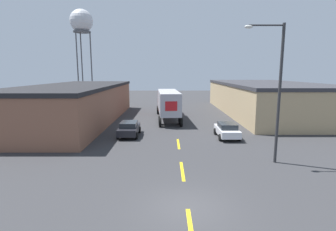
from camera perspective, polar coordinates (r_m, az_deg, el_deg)
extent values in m
plane|color=#333335|center=(13.13, 4.08, -19.37)|extent=(160.00, 160.00, 0.00)
cube|color=gold|center=(11.58, 4.80, -23.64)|extent=(0.20, 3.34, 0.01)
cube|color=gold|center=(17.36, 2.91, -11.93)|extent=(0.20, 3.34, 0.01)
cube|color=gold|center=(23.50, 2.05, -6.18)|extent=(0.20, 3.34, 0.01)
cube|color=brown|center=(35.91, -19.58, 2.22)|extent=(9.80, 27.20, 4.33)
cube|color=#232326|center=(35.71, -19.79, 5.99)|extent=(10.00, 27.40, 0.40)
cube|color=tan|center=(43.37, 20.36, 3.34)|extent=(12.76, 28.74, 4.36)
cube|color=#333338|center=(43.21, 20.54, 6.48)|extent=(12.96, 28.94, 0.40)
cube|color=#B21919|center=(40.51, -0.73, 3.37)|extent=(2.51, 2.77, 3.02)
cube|color=#A8A8B2|center=(34.16, -0.13, 3.06)|extent=(3.08, 9.61, 2.70)
cube|color=red|center=(29.45, 0.48, 2.04)|extent=(1.36, 0.12, 1.08)
cylinder|color=black|center=(41.10, 0.97, 1.33)|extent=(0.35, 1.11, 1.09)
cylinder|color=black|center=(40.97, -2.48, 1.30)|extent=(0.35, 1.11, 1.09)
cylinder|color=black|center=(40.07, 1.09, 1.12)|extent=(0.35, 1.11, 1.09)
cylinder|color=black|center=(39.93, -2.44, 1.09)|extent=(0.35, 1.11, 1.09)
cylinder|color=black|center=(32.05, 2.38, -0.97)|extent=(0.35, 1.11, 1.09)
cylinder|color=black|center=(31.88, -2.05, -1.03)|extent=(0.35, 1.11, 1.09)
cylinder|color=black|center=(30.69, 2.66, -1.44)|extent=(0.35, 1.11, 1.09)
cylinder|color=black|center=(30.50, -1.96, -1.50)|extent=(0.35, 1.11, 1.09)
cube|color=black|center=(26.55, -8.68, -3.04)|extent=(1.79, 4.19, 0.64)
cube|color=#23282D|center=(26.31, -8.75, -1.90)|extent=(1.58, 2.18, 0.48)
cylinder|color=black|center=(27.76, -6.44, -3.12)|extent=(0.22, 0.65, 0.65)
cylinder|color=black|center=(28.01, -10.09, -3.09)|extent=(0.22, 0.65, 0.65)
cylinder|color=black|center=(25.25, -7.07, -4.39)|extent=(0.22, 0.65, 0.65)
cylinder|color=black|center=(25.52, -11.08, -4.35)|extent=(0.22, 0.65, 0.65)
cube|color=silver|center=(26.23, 12.47, -3.31)|extent=(1.79, 4.19, 0.64)
cube|color=#23282D|center=(25.99, 12.57, -2.16)|extent=(1.58, 2.18, 0.48)
cylinder|color=black|center=(27.73, 13.67, -3.34)|extent=(0.22, 0.65, 0.65)
cylinder|color=black|center=(27.36, 10.02, -3.39)|extent=(0.22, 0.65, 0.65)
cylinder|color=black|center=(25.29, 15.07, -4.63)|extent=(0.22, 0.65, 0.65)
cylinder|color=black|center=(24.88, 11.07, -4.71)|extent=(0.22, 0.65, 0.65)
cylinder|color=#47474C|center=(64.61, -16.56, 10.34)|extent=(0.28, 0.28, 15.61)
cylinder|color=#47474C|center=(66.89, -18.44, 10.21)|extent=(0.28, 0.28, 15.61)
cylinder|color=#47474C|center=(63.92, -19.32, 10.22)|extent=(0.28, 0.28, 15.61)
cylinder|color=#4C4C51|center=(65.74, -18.46, 16.89)|extent=(3.90, 3.90, 0.30)
sphere|color=silver|center=(66.12, -18.57, 18.95)|extent=(5.17, 5.17, 5.17)
cylinder|color=#2D2D30|center=(19.40, 22.83, 4.03)|extent=(0.20, 0.20, 9.49)
cylinder|color=#2D2D30|center=(19.16, 20.41, 17.93)|extent=(2.31, 0.11, 0.11)
ellipsoid|color=silver|center=(18.79, 16.93, 17.98)|extent=(0.56, 0.32, 0.22)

